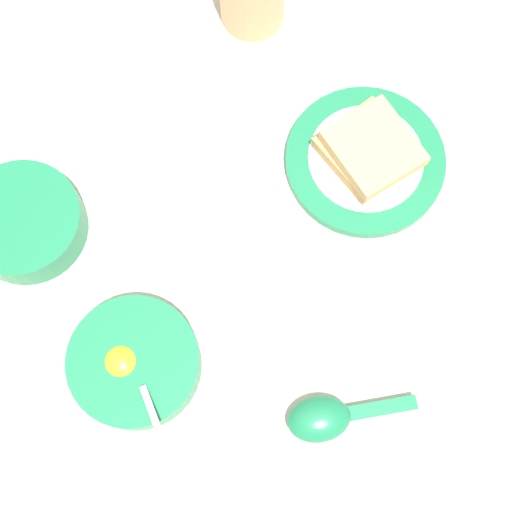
{
  "coord_description": "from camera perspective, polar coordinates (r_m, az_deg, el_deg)",
  "views": [
    {
      "loc": [
        0.19,
        -0.3,
        0.8
      ],
      "look_at": [
        0.14,
        -0.07,
        0.02
      ],
      "focal_mm": 50.0,
      "sensor_mm": 36.0,
      "label": 1
    }
  ],
  "objects": [
    {
      "name": "toast_plate",
      "position": [
        0.87,
        8.71,
        7.55
      ],
      "size": [
        0.19,
        0.19,
        0.02
      ],
      "color": "#196B42",
      "rests_on": "ground_plane"
    },
    {
      "name": "soup_spoon",
      "position": [
        0.79,
        5.77,
        -12.74
      ],
      "size": [
        0.14,
        0.08,
        0.03
      ],
      "color": "#196B42",
      "rests_on": "ground_plane"
    },
    {
      "name": "toast_sandwich",
      "position": [
        0.85,
        9.14,
        8.45
      ],
      "size": [
        0.14,
        0.14,
        0.04
      ],
      "color": "tan",
      "rests_on": "toast_plate"
    },
    {
      "name": "ground_plane",
      "position": [
        0.87,
        -8.32,
        6.06
      ],
      "size": [
        3.0,
        3.0,
        0.0
      ],
      "primitive_type": "plane",
      "color": "beige"
    },
    {
      "name": "egg_bowl",
      "position": [
        0.79,
        -9.66,
        -8.44
      ],
      "size": [
        0.14,
        0.14,
        0.07
      ],
      "color": "#196B42",
      "rests_on": "ground_plane"
    },
    {
      "name": "congee_bowl",
      "position": [
        0.86,
        -18.07,
        2.6
      ],
      "size": [
        0.14,
        0.14,
        0.05
      ],
      "color": "#196B42",
      "rests_on": "ground_plane"
    }
  ]
}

